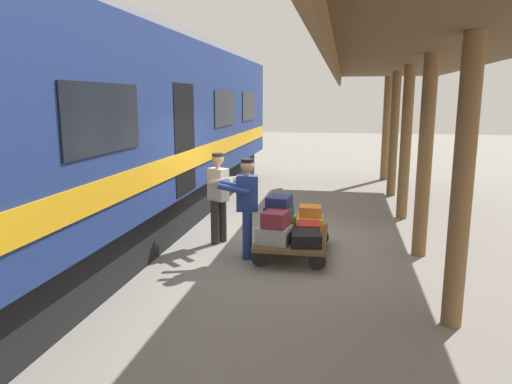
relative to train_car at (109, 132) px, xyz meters
name	(u,v)px	position (x,y,z in m)	size (l,w,h in m)	color
ground_plane	(277,247)	(-3.22, 0.00, -2.06)	(60.00, 60.00, 0.00)	gray
platform_canopy	(427,64)	(-5.64, 0.00, 1.18)	(3.20, 16.80, 3.56)	brown
train_car	(109,132)	(0.00, 0.00, 0.00)	(3.02, 16.97, 4.00)	navy
luggage_cart	(293,238)	(-3.54, 0.37, -1.77)	(1.20, 1.76, 0.35)	brown
suitcase_red_plastic	(308,229)	(-3.80, 0.37, -1.60)	(0.39, 0.46, 0.23)	#AD231E
suitcase_brown_leather	(278,227)	(-3.28, 0.37, -1.59)	(0.38, 0.57, 0.25)	brown
suitcase_black_hardshell	(306,238)	(-3.80, 0.85, -1.61)	(0.48, 0.58, 0.21)	black
suitcase_yellow_case	(310,223)	(-3.80, -0.11, -1.60)	(0.46, 0.59, 0.23)	gold
suitcase_gray_aluminum	(274,235)	(-3.28, 0.85, -1.58)	(0.51, 0.50, 0.27)	#9EA0A5
suitcase_tan_vintage	(282,222)	(-3.28, -0.11, -1.62)	(0.43, 0.54, 0.18)	tan
suitcase_teal_softside	(279,214)	(-3.29, 0.39, -1.34)	(0.42, 0.40, 0.25)	#1E666B
suitcase_burgundy_valise	(276,219)	(-3.30, 0.84, -1.32)	(0.38, 0.48, 0.26)	maroon
suitcase_navy_fabric	(279,202)	(-3.30, 0.42, -1.12)	(0.37, 0.44, 0.19)	navy
suitcase_orange_carryall	(310,211)	(-3.80, -0.14, -1.39)	(0.39, 0.38, 0.19)	#CC6B23
porter_in_overalls	(246,205)	(-2.77, 0.66, -1.14)	(0.71, 0.51, 1.70)	navy
porter_by_door	(219,195)	(-2.11, -0.06, -1.14)	(0.74, 0.62, 1.70)	#332D28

